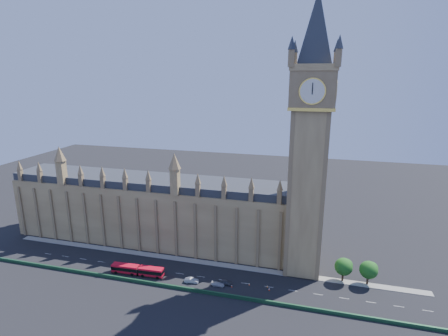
% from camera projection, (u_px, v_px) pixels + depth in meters
% --- Properties ---
extents(ground, '(400.00, 400.00, 0.00)m').
position_uv_depth(ground, '(190.00, 275.00, 123.87)').
color(ground, black).
rests_on(ground, ground).
extents(palace_westminster, '(120.00, 20.00, 28.00)m').
position_uv_depth(palace_westminster, '(152.00, 210.00, 147.06)').
color(palace_westminster, olive).
rests_on(palace_westminster, ground).
extents(elizabeth_tower, '(20.59, 20.59, 105.00)m').
position_uv_depth(elizabeth_tower, '(311.00, 120.00, 113.58)').
color(elizabeth_tower, olive).
rests_on(elizabeth_tower, ground).
extents(bridge_parapet, '(160.00, 0.60, 1.20)m').
position_uv_depth(bridge_parapet, '(181.00, 288.00, 115.30)').
color(bridge_parapet, '#1E4C2D').
rests_on(bridge_parapet, ground).
extents(kerb_north, '(160.00, 3.00, 0.16)m').
position_uv_depth(kerb_north, '(199.00, 262.00, 132.72)').
color(kerb_north, gray).
rests_on(kerb_north, ground).
extents(tree_east_near, '(6.00, 6.00, 8.50)m').
position_uv_depth(tree_east_near, '(344.00, 266.00, 118.93)').
color(tree_east_near, '#382619').
rests_on(tree_east_near, ground).
extents(tree_east_far, '(6.00, 6.00, 8.50)m').
position_uv_depth(tree_east_far, '(369.00, 270.00, 116.95)').
color(tree_east_far, '#382619').
rests_on(tree_east_far, ground).
extents(red_bus, '(19.29, 3.78, 3.26)m').
position_uv_depth(red_bus, '(138.00, 270.00, 123.85)').
color(red_bus, red).
rests_on(red_bus, ground).
extents(car_grey, '(4.53, 2.02, 1.51)m').
position_uv_depth(car_grey, '(225.00, 282.00, 118.20)').
color(car_grey, '#42434A').
rests_on(car_grey, ground).
extents(car_silver, '(5.03, 2.15, 1.61)m').
position_uv_depth(car_silver, '(191.00, 280.00, 119.28)').
color(car_silver, '#B1B4B9').
rests_on(car_silver, ground).
extents(car_white, '(4.51, 2.00, 1.29)m').
position_uv_depth(car_white, '(218.00, 284.00, 117.31)').
color(car_white, silver).
rests_on(car_white, ground).
extents(cone_a, '(0.52, 0.52, 0.70)m').
position_uv_depth(cone_a, '(267.00, 286.00, 116.69)').
color(cone_a, black).
rests_on(cone_a, ground).
extents(cone_b, '(0.60, 0.60, 0.79)m').
position_uv_depth(cone_b, '(269.00, 289.00, 114.92)').
color(cone_b, black).
rests_on(cone_b, ground).
extents(cone_c, '(0.53, 0.53, 0.74)m').
position_uv_depth(cone_c, '(249.00, 284.00, 117.86)').
color(cone_c, black).
rests_on(cone_c, ground).
extents(cone_d, '(0.59, 0.59, 0.72)m').
position_uv_depth(cone_d, '(232.00, 286.00, 116.73)').
color(cone_d, black).
rests_on(cone_d, ground).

